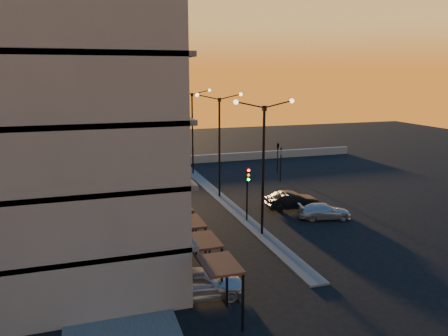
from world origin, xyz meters
TOP-DOWN VIEW (x-y plane):
  - ground at (0.00, 0.00)m, footprint 120.00×120.00m
  - sidewalk_west at (-10.50, 4.00)m, footprint 5.00×40.00m
  - median at (0.00, 10.00)m, footprint 1.20×36.00m
  - parapet at (2.00, 26.00)m, footprint 44.00×0.50m
  - building at (-14.00, 0.03)m, footprint 14.35×17.08m
  - streetlamp_near at (0.00, 0.00)m, footprint 4.32×0.32m
  - streetlamp_mid at (0.00, 10.00)m, footprint 4.32×0.32m
  - streetlamp_far at (0.00, 20.00)m, footprint 4.32×0.32m
  - traffic_light_main at (0.00, 2.87)m, footprint 0.28×0.44m
  - signal_east_a at (8.00, 14.00)m, footprint 0.13×0.16m
  - signal_east_b at (9.50, 18.00)m, footprint 0.42×1.99m
  - car_hatchback at (-6.50, -7.15)m, footprint 4.84×2.43m
  - car_sedan at (4.75, 4.86)m, footprint 4.52×1.83m
  - car_wagon at (6.06, 1.82)m, footprint 4.39×2.59m

SIDE VIEW (x-z plane):
  - ground at x=0.00m, z-range 0.00..0.00m
  - sidewalk_west at x=-10.50m, z-range 0.00..0.12m
  - median at x=0.00m, z-range 0.00..0.12m
  - parapet at x=2.00m, z-range 0.00..1.00m
  - car_wagon at x=6.06m, z-range 0.00..1.19m
  - car_sedan at x=4.75m, z-range 0.00..1.46m
  - car_hatchback at x=-6.50m, z-range 0.00..1.58m
  - signal_east_a at x=8.00m, z-range 0.13..3.73m
  - traffic_light_main at x=0.00m, z-range 0.76..5.01m
  - signal_east_b at x=9.50m, z-range 1.30..4.90m
  - streetlamp_near at x=0.00m, z-range 0.84..10.35m
  - streetlamp_mid at x=0.00m, z-range 0.84..10.35m
  - streetlamp_far at x=0.00m, z-range 0.84..10.35m
  - building at x=-14.00m, z-range -0.59..24.41m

